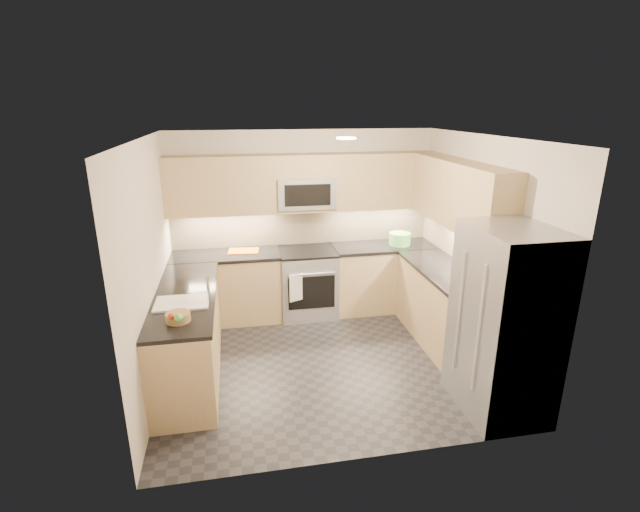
{
  "coord_description": "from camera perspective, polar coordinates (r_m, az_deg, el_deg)",
  "views": [
    {
      "loc": [
        -0.94,
        -4.62,
        2.81
      ],
      "look_at": [
        0.0,
        0.35,
        1.15
      ],
      "focal_mm": 26.0,
      "sensor_mm": 36.0,
      "label": 1
    }
  ],
  "objects": [
    {
      "name": "sink_basin",
      "position": [
        4.81,
        -16.55,
        -6.28
      ],
      "size": [
        0.52,
        0.38,
        0.16
      ],
      "primitive_type": "cube",
      "color": "white",
      "rests_on": "base_cab_peninsula"
    },
    {
      "name": "backsplash_back",
      "position": [
        6.49,
        -2.04,
        3.74
      ],
      "size": [
        3.6,
        0.01,
        0.51
      ],
      "primitive_type": "cube",
      "color": "tan",
      "rests_on": "wall_back"
    },
    {
      "name": "base_cab_right",
      "position": [
        5.86,
        15.04,
        -6.27
      ],
      "size": [
        0.6,
        1.7,
        0.9
      ],
      "primitive_type": "cube",
      "color": "tan",
      "rests_on": "floor"
    },
    {
      "name": "wall_back",
      "position": [
        6.48,
        -2.05,
        4.22
      ],
      "size": [
        3.6,
        0.02,
        2.5
      ],
      "primitive_type": "cube",
      "color": "beige",
      "rests_on": "floor"
    },
    {
      "name": "countertop_back_left",
      "position": [
        6.22,
        -11.57,
        0.08
      ],
      "size": [
        1.42,
        0.63,
        0.04
      ],
      "primitive_type": "cube",
      "color": "black",
      "rests_on": "base_cab_back_left"
    },
    {
      "name": "fruit_basket",
      "position": [
        4.41,
        -17.06,
        -7.19
      ],
      "size": [
        0.23,
        0.23,
        0.08
      ],
      "primitive_type": "cylinder",
      "rotation": [
        0.0,
        0.0,
        0.02
      ],
      "color": "olive",
      "rests_on": "countertop_peninsula"
    },
    {
      "name": "countertop_right",
      "position": [
        5.68,
        15.43,
        -1.95
      ],
      "size": [
        0.63,
        1.7,
        0.04
      ],
      "primitive_type": "cube",
      "color": "black",
      "rests_on": "base_cab_right"
    },
    {
      "name": "faucet",
      "position": [
        4.71,
        -13.62,
        -3.91
      ],
      "size": [
        0.03,
        0.03,
        0.28
      ],
      "primitive_type": "cylinder",
      "color": "silver",
      "rests_on": "countertop_peninsula"
    },
    {
      "name": "fridge_handle_left",
      "position": [
        4.29,
        18.9,
        -8.61
      ],
      "size": [
        0.02,
        0.02,
        1.2
      ],
      "primitive_type": "cylinder",
      "color": "#B2B5BA",
      "rests_on": "refrigerator"
    },
    {
      "name": "range_cooktop",
      "position": [
        6.27,
        -1.57,
        0.54
      ],
      "size": [
        0.76,
        0.65,
        0.03
      ],
      "primitive_type": "cube",
      "color": "black",
      "rests_on": "gas_range"
    },
    {
      "name": "gas_range",
      "position": [
        6.42,
        -1.53,
        -3.37
      ],
      "size": [
        0.76,
        0.65,
        0.91
      ],
      "primitive_type": "cube",
      "color": "#ABADB4",
      "rests_on": "floor"
    },
    {
      "name": "oven_door_glass",
      "position": [
        6.12,
        -1.04,
        -4.53
      ],
      "size": [
        0.62,
        0.02,
        0.45
      ],
      "primitive_type": "cube",
      "color": "black",
      "rests_on": "gas_range"
    },
    {
      "name": "base_cab_back_left",
      "position": [
        6.38,
        -11.3,
        -3.93
      ],
      "size": [
        1.42,
        0.6,
        0.9
      ],
      "primitive_type": "cube",
      "color": "tan",
      "rests_on": "floor"
    },
    {
      "name": "countertop_peninsula",
      "position": [
        5.03,
        -16.34,
        -4.7
      ],
      "size": [
        0.63,
        2.0,
        0.04
      ],
      "primitive_type": "cube",
      "color": "black",
      "rests_on": "base_cab_peninsula"
    },
    {
      "name": "wall_right",
      "position": [
        5.6,
        19.13,
        0.94
      ],
      "size": [
        0.02,
        3.2,
        2.5
      ],
      "primitive_type": "cube",
      "color": "beige",
      "rests_on": "floor"
    },
    {
      "name": "microwave_door",
      "position": [
        6.0,
        -1.51,
        7.48
      ],
      "size": [
        0.6,
        0.01,
        0.28
      ],
      "primitive_type": "cube",
      "color": "black",
      "rests_on": "microwave"
    },
    {
      "name": "fruit_pear",
      "position": [
        4.22,
        -17.03,
        -7.27
      ],
      "size": [
        0.07,
        0.07,
        0.07
      ],
      "primitive_type": "sphere",
      "color": "#5CB94F",
      "rests_on": "fruit_basket"
    },
    {
      "name": "base_cab_back_right",
      "position": [
        6.69,
        7.69,
        -2.67
      ],
      "size": [
        1.42,
        0.6,
        0.9
      ],
      "primitive_type": "cube",
      "color": "tan",
      "rests_on": "floor"
    },
    {
      "name": "upper_cab_right",
      "position": [
        5.62,
        16.81,
        7.29
      ],
      "size": [
        0.35,
        1.95,
        0.75
      ],
      "primitive_type": "cube",
      "color": "tan",
      "rests_on": "wall_right"
    },
    {
      "name": "countertop_back_right",
      "position": [
        6.54,
        7.87,
        1.18
      ],
      "size": [
        1.42,
        0.63,
        0.04
      ],
      "primitive_type": "cube",
      "color": "black",
      "rests_on": "base_cab_back_right"
    },
    {
      "name": "floor",
      "position": [
        5.49,
        0.69,
        -12.62
      ],
      "size": [
        3.6,
        3.2,
        0.0
      ],
      "primitive_type": "cube",
      "color": "black",
      "rests_on": "ground"
    },
    {
      "name": "base_cab_peninsula",
      "position": [
        5.22,
        -15.88,
        -9.47
      ],
      "size": [
        0.6,
        2.0,
        0.9
      ],
      "primitive_type": "cube",
      "color": "tan",
      "rests_on": "floor"
    },
    {
      "name": "backsplash_right",
      "position": [
        5.99,
        16.96,
        1.69
      ],
      "size": [
        0.01,
        2.3,
        0.51
      ],
      "primitive_type": "cube",
      "color": "tan",
      "rests_on": "wall_right"
    },
    {
      "name": "ceiling",
      "position": [
        4.73,
        0.81,
        14.4
      ],
      "size": [
        3.6,
        3.2,
        0.02
      ],
      "primitive_type": "cube",
      "color": "beige",
      "rests_on": "wall_back"
    },
    {
      "name": "utensil_bowl",
      "position": [
        6.56,
        9.82,
        2.09
      ],
      "size": [
        0.39,
        0.39,
        0.17
      ],
      "primitive_type": "cylinder",
      "rotation": [
        0.0,
        0.0,
        0.42
      ],
      "color": "#66C454",
      "rests_on": "countertop_back_right"
    },
    {
      "name": "dish_towel_check",
      "position": [
        6.02,
        -2.97,
        -3.93
      ],
      "size": [
        0.18,
        0.09,
        0.36
      ],
      "primitive_type": "cube",
      "rotation": [
        0.0,
        0.0,
        0.41
      ],
      "color": "white",
      "rests_on": "oven_handle"
    },
    {
      "name": "cutting_board",
      "position": [
        6.28,
        -9.39,
        0.62
      ],
      "size": [
        0.42,
        0.32,
        0.01
      ],
      "primitive_type": "cube",
      "rotation": [
        0.0,
        0.0,
        -0.1
      ],
      "color": "#C16712",
      "rests_on": "countertop_back_left"
    },
    {
      "name": "refrigerator",
      "position": [
        4.63,
        21.79,
        -7.61
      ],
      "size": [
        0.7,
        0.9,
        1.8
      ],
      "primitive_type": "cube",
      "color": "gray",
      "rests_on": "floor"
    },
    {
      "name": "oven_handle",
      "position": [
        6.0,
        -1.02,
        -2.22
      ],
      "size": [
        0.6,
        0.02,
        0.02
      ],
      "primitive_type": "cylinder",
      "rotation": [
        0.0,
        1.57,
        0.0
      ],
      "color": "#B2B5BA",
      "rests_on": "gas_range"
    },
    {
      "name": "fruit_apple",
      "position": [
        4.27,
        -17.82,
        -7.05
      ],
      "size": [
        0.06,
        0.06,
        0.06
      ],
      "primitive_type": "sphere",
      "color": "red",
      "rests_on": "fruit_basket"
    },
    {
      "name": "wall_left",
      "position": [
        4.95,
        -20.12,
        -1.34
      ],
      "size": [
        0.02,
        3.2,
        2.5
      ],
      "primitive_type": "cube",
      "color": "beige",
      "rests_on": "floor"
    },
    {
      "name": "wall_front",
      "position": [
        3.53,
        5.94,
        -8.17
      ],
      "size": [
        3.6,
        0.02,
        2.5
      ],
      "primitive_type": "cube",
      "color": "beige",
      "rests_on": "floor"
    },
    {
      "name": "fridge_handle_right",
      "position": [
        4.57,
        16.73,
        -6.68
      ],
      "size": [
        0.02,
        0.02,
        1.2
      ],
      "primitive_type": "cylinder",
      "color": "#B2B5BA",
      "rests_on": "refrigerator"
    },
    {
      "name": "upper_cab_back",
      "position": [
        6.2,
        -1.87,
        9.0
      ],
      "size": [
        3.6,
        0.35,
        0.75
      ],
      "primitive_type": "cube",
      "color": "tan",
      "rests_on": "wall_back"
    },
    {
      "name": "microwave",
      "position": [
        6.2,
        -1.82,
        7.83
      ],
      "size": [
        0.76,
        0.4,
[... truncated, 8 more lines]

